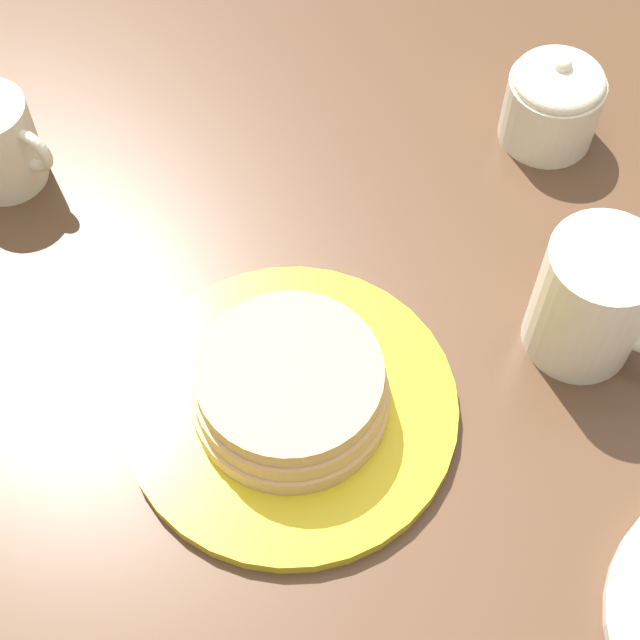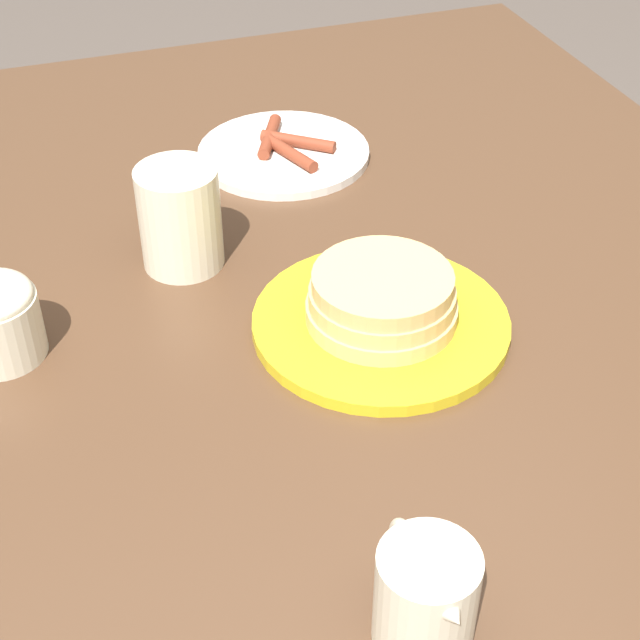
{
  "view_description": "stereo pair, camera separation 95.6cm",
  "coord_description": "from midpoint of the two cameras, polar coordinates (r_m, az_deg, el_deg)",
  "views": [
    {
      "loc": [
        0.11,
        -0.32,
        1.39
      ],
      "look_at": [
        -0.05,
        0.01,
        0.81
      ],
      "focal_mm": 55.0,
      "sensor_mm": 36.0,
      "label": 1
    },
    {
      "loc": [
        -0.67,
        0.23,
        1.33
      ],
      "look_at": [
        -0.05,
        0.01,
        0.81
      ],
      "focal_mm": 55.0,
      "sensor_mm": 36.0,
      "label": 2
    }
  ],
  "objects": [
    {
      "name": "coffee_mug",
      "position": [
        0.68,
        -24.09,
        -17.82
      ],
      "size": [
        0.11,
        0.08,
        0.1
      ],
      "color": "beige",
      "rests_on": "dining_table"
    },
    {
      "name": "side_plate_bacon",
      "position": [
        0.81,
        -12.36,
        -8.16
      ],
      "size": [
        0.2,
        0.2,
        0.02
      ],
      "color": "silver",
      "rests_on": "dining_table"
    },
    {
      "name": "pancake_plate",
      "position": [
        0.61,
        -8.2,
        -29.37
      ],
      "size": [
        0.23,
        0.23,
        0.06
      ],
      "color": "gold",
      "rests_on": "dining_table"
    },
    {
      "name": "dining_table",
      "position": [
        0.76,
        -11.79,
        -31.47
      ],
      "size": [
        1.29,
        1.04,
        0.78
      ],
      "color": "#4C3321",
      "rests_on": "ground_plane"
    },
    {
      "name": "creamer_pitcher",
      "position": [
        0.55,
        -13.7,
        -60.45
      ],
      "size": [
        0.1,
        0.07,
        0.08
      ],
      "color": "beige",
      "rests_on": "dining_table"
    }
  ]
}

